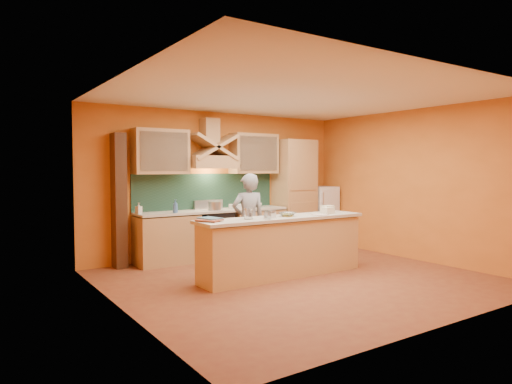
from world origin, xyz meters
TOP-DOWN VIEW (x-y plane):
  - floor at (0.00, 0.00)m, footprint 5.50×5.00m
  - ceiling at (0.00, 0.00)m, footprint 5.50×5.00m
  - wall_back at (0.00, 2.50)m, footprint 5.50×0.02m
  - wall_front at (0.00, -2.50)m, footprint 5.50×0.02m
  - wall_left at (-2.75, 0.00)m, footprint 0.02×5.00m
  - wall_right at (2.75, 0.00)m, footprint 0.02×5.00m
  - base_cabinet_left at (-1.25, 2.20)m, footprint 1.10×0.60m
  - base_cabinet_right at (0.65, 2.20)m, footprint 1.10×0.60m
  - counter_top at (-0.30, 2.20)m, footprint 3.00×0.62m
  - stove at (-0.30, 2.20)m, footprint 0.60×0.58m
  - backsplash at (-0.30, 2.48)m, footprint 3.00×0.03m
  - range_hood at (-0.30, 2.25)m, footprint 0.92×0.50m
  - hood_chimney at (-0.30, 2.35)m, footprint 0.30×0.30m
  - upper_cabinet_left at (-1.30, 2.33)m, footprint 1.00×0.35m
  - upper_cabinet_right at (0.70, 2.33)m, footprint 1.00×0.35m
  - pantry_column at (1.65, 2.20)m, footprint 0.80×0.60m
  - fridge at (2.40, 2.20)m, footprint 0.58×0.60m
  - trim_column_left at (-2.05, 2.35)m, footprint 0.20×0.30m
  - island_body at (-0.10, 0.30)m, footprint 2.80×0.55m
  - island_top at (-0.10, 0.30)m, footprint 2.90×0.62m
  - person at (-0.21, 1.12)m, footprint 0.66×0.50m
  - pot_large at (-0.34, 2.07)m, footprint 0.27×0.27m
  - pot_small at (-0.18, 2.33)m, footprint 0.24×0.24m
  - soap_bottle_a at (-1.75, 2.22)m, footprint 0.11×0.11m
  - soap_bottle_b at (-1.16, 2.02)m, footprint 0.11×0.11m
  - bowl_back at (0.72, 2.29)m, footprint 0.26×0.26m
  - dish_rack at (0.12, 2.04)m, footprint 0.29×0.24m
  - book_lower at (-1.48, 0.30)m, footprint 0.38×0.42m
  - book_upper at (-1.45, 0.40)m, footprint 0.30×0.37m
  - jar_large at (-0.75, 0.29)m, footprint 0.15×0.15m
  - jar_small at (-0.52, 0.13)m, footprint 0.13×0.13m
  - kitchen_scale at (-0.36, 0.23)m, footprint 0.13×0.13m
  - mixing_bowl at (-0.01, 0.29)m, footprint 0.34×0.34m
  - cloth at (0.53, 0.13)m, footprint 0.24×0.19m
  - grocery_bag_a at (0.85, 0.30)m, footprint 0.24×0.21m
  - grocery_bag_b at (0.77, 0.22)m, footprint 0.20×0.16m

SIDE VIEW (x-z plane):
  - floor at x=0.00m, z-range -0.01..0.01m
  - base_cabinet_left at x=-1.25m, z-range 0.00..0.86m
  - base_cabinet_right at x=0.65m, z-range 0.00..0.86m
  - island_body at x=-0.10m, z-range 0.00..0.88m
  - stove at x=-0.30m, z-range 0.00..0.90m
  - fridge at x=2.40m, z-range 0.00..1.30m
  - person at x=-0.21m, z-range 0.00..1.62m
  - counter_top at x=-0.30m, z-range 0.88..0.92m
  - island_top at x=-0.10m, z-range 0.90..0.95m
  - cloth at x=0.53m, z-range 0.94..0.96m
  - bowl_back at x=0.72m, z-range 0.92..1.00m
  - book_lower at x=-1.48m, z-range 0.94..0.98m
  - dish_rack at x=0.12m, z-range 0.92..1.01m
  - mixing_bowl at x=-0.01m, z-range 0.95..1.01m
  - pot_small at x=-0.18m, z-range 0.90..1.06m
  - book_upper at x=-1.45m, z-range 0.97..0.99m
  - pot_large at x=-0.34m, z-range 0.90..1.07m
  - kitchen_scale at x=-0.36m, z-range 0.94..1.03m
  - grocery_bag_b at x=0.77m, z-range 0.95..1.05m
  - jar_small at x=-0.52m, z-range 0.94..1.07m
  - grocery_bag_a at x=0.85m, z-range 0.95..1.08m
  - soap_bottle_a at x=-1.75m, z-range 0.92..1.11m
  - jar_large at x=-0.75m, z-range 0.94..1.11m
  - soap_bottle_b at x=-1.16m, z-range 0.92..1.16m
  - pantry_column at x=1.65m, z-range 0.00..2.30m
  - trim_column_left at x=-2.05m, z-range 0.00..2.30m
  - backsplash at x=-0.30m, z-range 0.90..1.60m
  - wall_back at x=0.00m, z-range 0.00..2.80m
  - wall_front at x=0.00m, z-range 0.00..2.80m
  - wall_left at x=-2.75m, z-range 0.00..2.80m
  - wall_right at x=2.75m, z-range 0.00..2.80m
  - range_hood at x=-0.30m, z-range 1.70..1.94m
  - upper_cabinet_left at x=-1.30m, z-range 1.60..2.40m
  - upper_cabinet_right at x=0.70m, z-range 1.60..2.40m
  - hood_chimney at x=-0.30m, z-range 2.15..2.65m
  - ceiling at x=0.00m, z-range 2.79..2.80m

